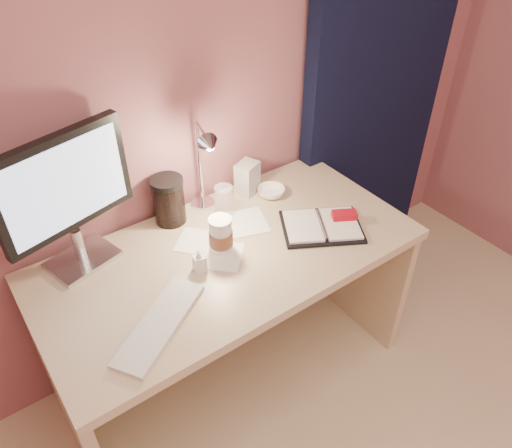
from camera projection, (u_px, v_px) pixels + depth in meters
room at (366, 62)px, 2.21m from camera, size 3.50×3.50×3.50m
desk at (220, 284)px, 2.01m from camera, size 1.40×0.70×0.73m
monitor at (64, 192)px, 1.60m from camera, size 0.46×0.22×0.50m
keyboard at (160, 324)px, 1.55m from camera, size 0.39×0.31×0.02m
planner at (324, 225)px, 1.93m from camera, size 0.38×0.35×0.05m
paper_a at (197, 241)px, 1.87m from camera, size 0.20×0.20×0.00m
paper_b at (245, 223)px, 1.96m from camera, size 0.21×0.21×0.00m
paper_c at (220, 256)px, 1.81m from camera, size 0.22×0.22×0.00m
coffee_cup at (221, 236)px, 1.79m from camera, size 0.09×0.09×0.14m
clear_cup at (224, 201)px, 1.97m from camera, size 0.07×0.07×0.13m
bowl at (271, 192)px, 2.10m from camera, size 0.15×0.15×0.04m
lotion_bottle at (199, 260)px, 1.72m from camera, size 0.05×0.05×0.09m
dark_jar at (169, 203)px, 1.92m from camera, size 0.12×0.12×0.17m
product_box at (247, 178)px, 2.09m from camera, size 0.11×0.10×0.14m
desk_lamp at (218, 161)px, 1.85m from camera, size 0.13×0.25×0.40m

